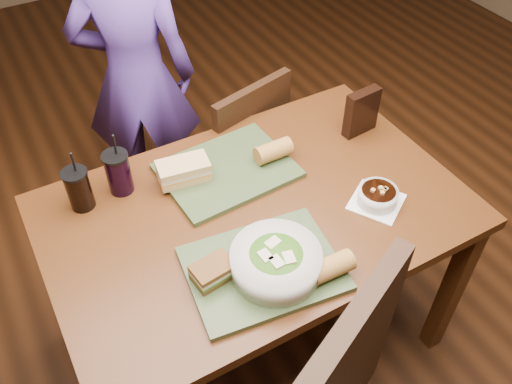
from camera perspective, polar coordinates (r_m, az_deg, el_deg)
ground at (r=2.30m, az=-0.00°, el=-14.64°), size 6.00×6.00×0.00m
dining_table at (r=1.76m, az=-0.00°, el=-3.70°), size 1.30×0.85×0.75m
chair_far at (r=2.31m, az=-1.42°, el=4.20°), size 0.45×0.45×0.86m
diner at (r=2.41m, az=-12.46°, el=11.61°), size 0.61×0.52×1.40m
tray_near at (r=1.53m, az=0.76°, el=-8.07°), size 0.46×0.37×0.02m
tray_far at (r=1.81m, az=-3.04°, el=2.28°), size 0.44×0.34×0.02m
salad_bowl at (r=1.49m, az=2.11°, el=-7.23°), size 0.25×0.25×0.08m
soup_bowl at (r=1.74m, az=12.69°, el=-0.41°), size 0.21×0.21×0.06m
sandwich_near at (r=1.49m, az=-4.54°, el=-8.34°), size 0.12×0.09×0.05m
sandwich_far at (r=1.76m, az=-7.63°, el=2.25°), size 0.18×0.11×0.07m
baguette_near at (r=1.50m, az=7.95°, el=-7.81°), size 0.13×0.07×0.06m
baguette_far at (r=1.82m, az=1.84°, el=4.36°), size 0.13×0.06×0.06m
cup_cola at (r=1.74m, az=-18.15°, el=0.31°), size 0.08×0.08×0.22m
cup_berry at (r=1.76m, az=-14.28°, el=2.02°), size 0.08×0.08×0.23m
chip_bag at (r=1.97m, az=11.04°, el=8.26°), size 0.13×0.05×0.17m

